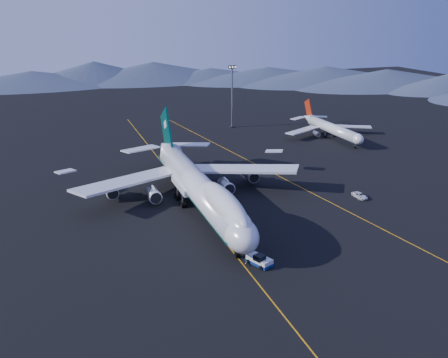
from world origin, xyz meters
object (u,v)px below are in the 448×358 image
object	(u,v)px
pushback_tug	(259,261)
floodlight_mast	(232,96)
boeing_747	(198,186)
service_van	(360,196)
second_jet	(331,128)

from	to	relation	value
pushback_tug	floodlight_mast	xyz separation A→B (m)	(35.11, 111.02, 11.89)
boeing_747	floodlight_mast	size ratio (longest dim) A/B	2.91
boeing_747	service_van	size ratio (longest dim) A/B	14.96
boeing_747	floodlight_mast	world-z (taller)	floodlight_mast
pushback_tug	floodlight_mast	distance (m)	117.05
boeing_747	pushback_tug	world-z (taller)	boeing_747
pushback_tug	service_van	xyz separation A→B (m)	(38.06, 23.87, -0.03)
service_van	floodlight_mast	distance (m)	88.02
service_van	second_jet	bearing A→B (deg)	66.10
boeing_747	second_jet	distance (m)	84.95
boeing_747	service_van	world-z (taller)	boeing_747
second_jet	service_van	xyz separation A→B (m)	(-26.09, -58.52, -2.91)
boeing_747	floodlight_mast	xyz separation A→B (m)	(38.11, 80.62, 6.78)
second_jet	floodlight_mast	world-z (taller)	floodlight_mast
pushback_tug	second_jet	world-z (taller)	second_jet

